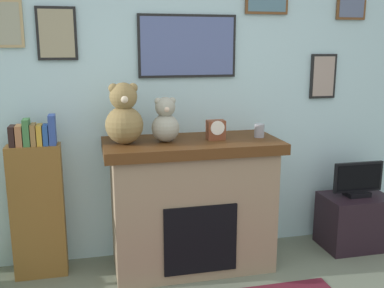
{
  "coord_description": "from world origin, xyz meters",
  "views": [
    {
      "loc": [
        -0.68,
        -1.63,
        1.75
      ],
      "look_at": [
        0.09,
        1.64,
        1.0
      ],
      "focal_mm": 41.77,
      "sensor_mm": 36.0,
      "label": 1
    }
  ],
  "objects_px": {
    "bookshelf": "(38,205)",
    "tv_stand": "(354,221)",
    "television": "(358,181)",
    "teddy_bear_brown": "(124,117)",
    "fireplace": "(192,203)",
    "candle_jar": "(259,131)",
    "mantel_clock": "(216,130)",
    "teddy_bear_grey": "(165,122)"
  },
  "relations": [
    {
      "from": "bookshelf",
      "to": "tv_stand",
      "type": "xyz_separation_m",
      "value": [
        2.65,
        -0.1,
        -0.34
      ]
    },
    {
      "from": "television",
      "to": "teddy_bear_brown",
      "type": "xyz_separation_m",
      "value": [
        -1.98,
        -0.02,
        0.63
      ]
    },
    {
      "from": "teddy_bear_brown",
      "to": "bookshelf",
      "type": "bearing_deg",
      "value": 170.0
    },
    {
      "from": "fireplace",
      "to": "candle_jar",
      "type": "bearing_deg",
      "value": -1.86
    },
    {
      "from": "fireplace",
      "to": "television",
      "type": "xyz_separation_m",
      "value": [
        1.47,
        -0.0,
        0.08
      ]
    },
    {
      "from": "bookshelf",
      "to": "television",
      "type": "xyz_separation_m",
      "value": [
        2.65,
        -0.1,
        0.03
      ]
    },
    {
      "from": "bookshelf",
      "to": "candle_jar",
      "type": "xyz_separation_m",
      "value": [
        1.72,
        -0.12,
        0.52
      ]
    },
    {
      "from": "television",
      "to": "mantel_clock",
      "type": "xyz_separation_m",
      "value": [
        -1.29,
        -0.02,
        0.51
      ]
    },
    {
      "from": "teddy_bear_brown",
      "to": "teddy_bear_grey",
      "type": "distance_m",
      "value": 0.31
    },
    {
      "from": "bookshelf",
      "to": "teddy_bear_grey",
      "type": "relative_size",
      "value": 3.69
    },
    {
      "from": "television",
      "to": "teddy_bear_brown",
      "type": "height_order",
      "value": "teddy_bear_brown"
    },
    {
      "from": "bookshelf",
      "to": "television",
      "type": "distance_m",
      "value": 2.65
    },
    {
      "from": "teddy_bear_brown",
      "to": "teddy_bear_grey",
      "type": "relative_size",
      "value": 1.33
    },
    {
      "from": "fireplace",
      "to": "teddy_bear_grey",
      "type": "relative_size",
      "value": 3.97
    },
    {
      "from": "candle_jar",
      "to": "mantel_clock",
      "type": "xyz_separation_m",
      "value": [
        -0.36,
        -0.0,
        0.02
      ]
    },
    {
      "from": "television",
      "to": "mantel_clock",
      "type": "distance_m",
      "value": 1.38
    },
    {
      "from": "bookshelf",
      "to": "teddy_bear_brown",
      "type": "bearing_deg",
      "value": -10.0
    },
    {
      "from": "bookshelf",
      "to": "tv_stand",
      "type": "relative_size",
      "value": 2.2
    },
    {
      "from": "candle_jar",
      "to": "teddy_bear_grey",
      "type": "distance_m",
      "value": 0.76
    },
    {
      "from": "tv_stand",
      "to": "teddy_bear_grey",
      "type": "height_order",
      "value": "teddy_bear_grey"
    },
    {
      "from": "fireplace",
      "to": "candle_jar",
      "type": "xyz_separation_m",
      "value": [
        0.55,
        -0.02,
        0.57
      ]
    },
    {
      "from": "fireplace",
      "to": "tv_stand",
      "type": "height_order",
      "value": "fireplace"
    },
    {
      "from": "bookshelf",
      "to": "television",
      "type": "height_order",
      "value": "bookshelf"
    },
    {
      "from": "candle_jar",
      "to": "bookshelf",
      "type": "bearing_deg",
      "value": 176.14
    },
    {
      "from": "teddy_bear_brown",
      "to": "television",
      "type": "bearing_deg",
      "value": 0.44
    },
    {
      "from": "fireplace",
      "to": "teddy_bear_brown",
      "type": "xyz_separation_m",
      "value": [
        -0.51,
        -0.02,
        0.72
      ]
    },
    {
      "from": "fireplace",
      "to": "tv_stand",
      "type": "distance_m",
      "value": 1.5
    },
    {
      "from": "mantel_clock",
      "to": "teddy_bear_brown",
      "type": "distance_m",
      "value": 0.71
    },
    {
      "from": "tv_stand",
      "to": "mantel_clock",
      "type": "height_order",
      "value": "mantel_clock"
    },
    {
      "from": "fireplace",
      "to": "television",
      "type": "bearing_deg",
      "value": -0.12
    },
    {
      "from": "teddy_bear_brown",
      "to": "candle_jar",
      "type": "bearing_deg",
      "value": 0.03
    },
    {
      "from": "fireplace",
      "to": "mantel_clock",
      "type": "relative_size",
      "value": 8.82
    },
    {
      "from": "fireplace",
      "to": "tv_stand",
      "type": "bearing_deg",
      "value": -0.07
    },
    {
      "from": "mantel_clock",
      "to": "teddy_bear_grey",
      "type": "bearing_deg",
      "value": 179.8
    },
    {
      "from": "tv_stand",
      "to": "television",
      "type": "distance_m",
      "value": 0.37
    },
    {
      "from": "fireplace",
      "to": "mantel_clock",
      "type": "bearing_deg",
      "value": -5.95
    },
    {
      "from": "television",
      "to": "candle_jar",
      "type": "xyz_separation_m",
      "value": [
        -0.93,
        -0.01,
        0.48
      ]
    },
    {
      "from": "fireplace",
      "to": "teddy_bear_grey",
      "type": "height_order",
      "value": "teddy_bear_grey"
    },
    {
      "from": "television",
      "to": "teddy_bear_brown",
      "type": "relative_size",
      "value": 1.0
    },
    {
      "from": "tv_stand",
      "to": "candle_jar",
      "type": "relative_size",
      "value": 5.37
    },
    {
      "from": "fireplace",
      "to": "television",
      "type": "relative_size",
      "value": 3.0
    },
    {
      "from": "fireplace",
      "to": "bookshelf",
      "type": "height_order",
      "value": "bookshelf"
    }
  ]
}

